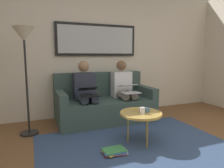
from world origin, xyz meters
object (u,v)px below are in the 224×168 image
at_px(coffee_table, 141,114).
at_px(cup, 142,111).
at_px(person_left, 123,88).
at_px(person_right, 85,90).
at_px(laptop_black, 89,92).
at_px(standing_lamp, 24,46).
at_px(bowl, 145,110).
at_px(laptop_silver, 129,89).
at_px(framed_mirror, 97,40).
at_px(couch, 104,104).
at_px(magazine_stack, 115,151).

xyz_separation_m(coffee_table, cup, (0.01, 0.05, 0.06)).
bearing_deg(person_left, coffee_table, 76.79).
bearing_deg(person_right, cup, 112.14).
bearing_deg(person_left, cup, 76.96).
distance_m(laptop_black, standing_lamp, 1.23).
distance_m(cup, bowl, 0.14).
xyz_separation_m(laptop_silver, laptop_black, (0.76, -0.00, -0.01)).
height_order(framed_mirror, bowl, framed_mirror).
bearing_deg(person_right, framed_mirror, -129.88).
relative_size(cup, person_left, 0.08).
xyz_separation_m(person_left, laptop_silver, (-0.00, 0.24, 0.02)).
distance_m(coffee_table, person_right, 1.26).
height_order(coffee_table, cup, cup).
xyz_separation_m(couch, coffee_table, (-0.11, 1.22, 0.11)).
bearing_deg(bowl, person_left, -99.26).
distance_m(person_left, person_right, 0.76).
bearing_deg(couch, coffee_table, 95.26).
bearing_deg(bowl, couch, -80.22).
xyz_separation_m(framed_mirror, magazine_stack, (0.35, 1.76, -1.52)).
bearing_deg(laptop_black, magazine_stack, 91.76).
height_order(bowl, magazine_stack, bowl).
distance_m(couch, magazine_stack, 1.44).
bearing_deg(bowl, laptop_black, -55.96).
bearing_deg(framed_mirror, person_left, 129.88).
relative_size(person_right, standing_lamp, 0.69).
bearing_deg(framed_mirror, coffee_table, 93.99).
relative_size(framed_mirror, laptop_black, 4.88).
xyz_separation_m(laptop_black, standing_lamp, (0.97, -0.04, 0.75)).
height_order(coffee_table, person_left, person_left).
relative_size(bowl, magazine_stack, 0.46).
bearing_deg(person_right, laptop_black, 90.00).
height_order(cup, person_right, person_right).
xyz_separation_m(coffee_table, laptop_silver, (-0.27, -0.91, 0.20)).
distance_m(framed_mirror, cup, 1.97).
relative_size(cup, laptop_silver, 0.25).
height_order(coffee_table, magazine_stack, coffee_table).
xyz_separation_m(person_left, standing_lamp, (1.74, 0.20, 0.76)).
bearing_deg(bowl, magazine_stack, 19.75).
xyz_separation_m(person_right, laptop_black, (0.00, 0.24, 0.01)).
bearing_deg(cup, person_right, -67.86).
bearing_deg(laptop_black, couch, -141.20).
relative_size(person_left, laptop_silver, 3.16).
xyz_separation_m(person_left, laptop_black, (0.76, 0.24, 0.01)).
distance_m(coffee_table, cup, 0.08).
bearing_deg(magazine_stack, bowl, -160.25).
bearing_deg(bowl, framed_mirror, -82.63).
relative_size(couch, magazine_stack, 5.43).
relative_size(laptop_black, magazine_stack, 1.03).
distance_m(bowl, standing_lamp, 2.01).
height_order(coffee_table, laptop_silver, laptop_silver).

